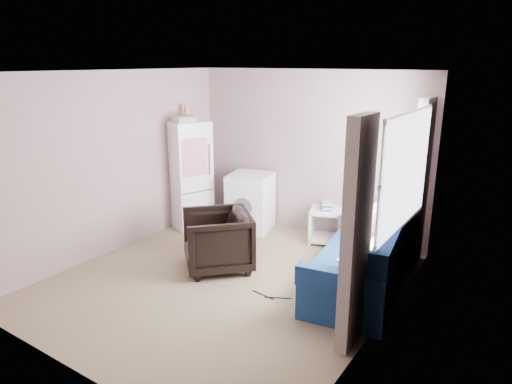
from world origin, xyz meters
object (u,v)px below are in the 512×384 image
fridge (189,174)px  sofa (365,265)px  armchair (217,238)px  washing_machine (250,201)px  side_table (326,223)px

fridge → sofa: size_ratio=0.93×
armchair → washing_machine: size_ratio=0.94×
fridge → sofa: (3.19, -0.57, -0.54)m
washing_machine → armchair: bearing=-85.5°
side_table → sofa: bearing=-47.7°
fridge → side_table: 2.32m
sofa → side_table: bearing=123.6°
fridge → armchair: bearing=-15.6°
armchair → sofa: sofa is taller
armchair → sofa: (1.80, 0.48, -0.10)m
fridge → washing_machine: fridge is taller
armchair → fridge: fridge is taller
washing_machine → side_table: 1.28m
side_table → sofa: (1.01, -1.11, 0.03)m
side_table → sofa: size_ratio=0.30×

